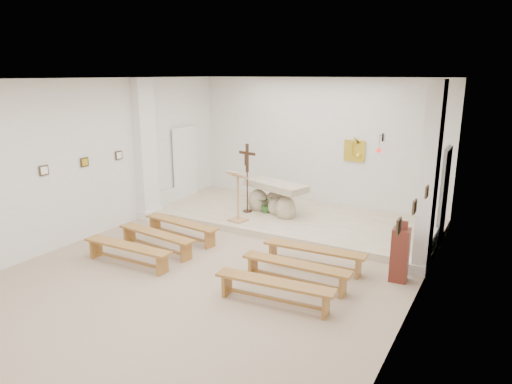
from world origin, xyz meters
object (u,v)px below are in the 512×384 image
Objects in this scene: donation_pedestal at (400,254)px; bench_right_second at (296,269)px; crucifix_stand at (247,173)px; bench_left_front at (181,226)px; altar at (275,200)px; bench_right_front at (314,253)px; bench_left_third at (127,250)px; bench_right_third at (274,287)px; lectern at (237,196)px; bench_left_second at (156,237)px.

donation_pedestal reaches higher than bench_right_second.
bench_left_front is at bearing -88.25° from crucifix_stand.
bench_right_second is at bearing -39.52° from altar.
bench_right_second is at bearing -93.37° from bench_right_front.
bench_left_third is at bearing -83.01° from crucifix_stand.
bench_left_front is 3.57m from bench_right_third.
bench_right_third is (3.18, 0.00, 0.00)m from bench_left_third.
donation_pedestal is at bearing -5.67° from lectern.
donation_pedestal is at bearing 6.58° from bench_right_front.
crucifix_stand is 0.89× the size of bench_right_second.
bench_right_third is at bearing -1.18° from bench_left_third.
bench_right_second is (2.54, -2.16, -0.45)m from lectern.
crucifix_stand is at bearing 120.62° from bench_right_third.
lectern is 2.30m from bench_left_second.
bench_left_third is at bearing -156.19° from bench_right_front.
bench_left_third is (-3.18, -0.82, 0.00)m from bench_right_second.
bench_right_front is at bearing -18.69° from lectern.
bench_right_third is (3.18, -1.63, 0.00)m from bench_left_front.
bench_right_second is (3.18, -0.82, 0.00)m from bench_left_front.
lectern reaches higher than bench_right_third.
bench_left_third and bench_right_third have the same top height.
crucifix_stand is at bearing 131.57° from bench_right_second.
donation_pedestal is 0.56× the size of bench_left_second.
lectern is 0.63× the size of bench_right_third.
crucifix_stand is at bearing -139.38° from altar.
donation_pedestal is 5.06m from bench_left_third.
crucifix_stand is at bearing 112.74° from lectern.
donation_pedestal is (3.58, -2.12, 0.01)m from altar.
altar reaches higher than bench_left_third.
bench_left_second is at bearing -84.92° from crucifix_stand.
bench_right_front is at bearing 20.44° from bench_left_second.
bench_right_front is (2.06, -2.39, -0.17)m from altar.
bench_left_front is 1.01× the size of bench_left_third.
altar is 1.46× the size of lectern.
bench_left_second is (-0.64, -2.16, -0.45)m from lectern.
donation_pedestal is 0.57× the size of bench_right_front.
lectern is at bearing -96.73° from altar.
crucifix_stand is 1.57× the size of donation_pedestal.
crucifix_stand is 0.88× the size of bench_left_second.
altar reaches higher than bench_right_second.
bench_right_third is at bearing -133.50° from donation_pedestal.
bench_left_second is at bearing -97.12° from lectern.
bench_left_second is (0.00, -0.82, 0.00)m from bench_left_front.
crucifix_stand is 3.08m from bench_left_second.
bench_left_front is 0.82m from bench_left_second.
altar reaches higher than bench_left_second.
bench_left_front is 3.28m from bench_right_second.
bench_left_third is at bearing 174.62° from bench_right_third.
bench_left_front is at bearing 147.45° from bench_right_third.
bench_right_second is (0.00, -0.82, 0.00)m from bench_right_front.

